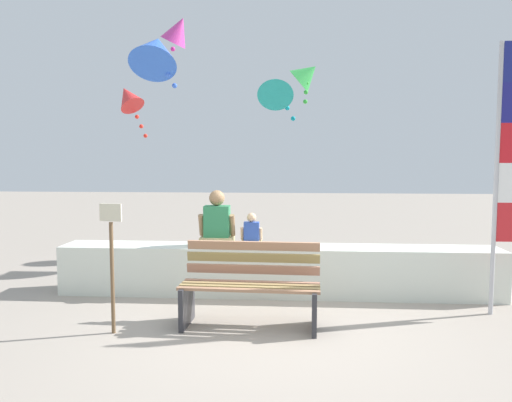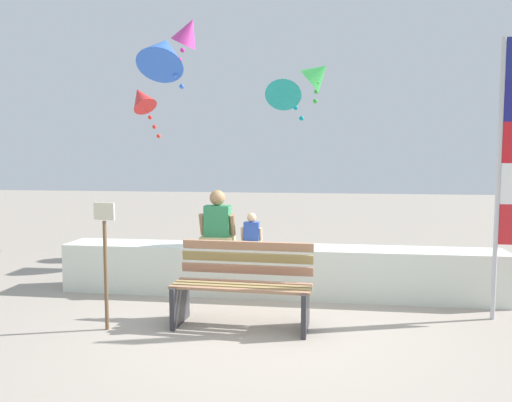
{
  "view_description": "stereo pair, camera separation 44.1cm",
  "coord_description": "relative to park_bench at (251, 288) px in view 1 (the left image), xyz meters",
  "views": [
    {
      "loc": [
        0.17,
        -5.17,
        1.83
      ],
      "look_at": [
        -0.29,
        1.33,
        1.25
      ],
      "focal_mm": 34.89,
      "sensor_mm": 36.0,
      "label": 1
    },
    {
      "loc": [
        0.61,
        -5.13,
        1.83
      ],
      "look_at": [
        -0.29,
        1.33,
        1.25
      ],
      "focal_mm": 34.89,
      "sensor_mm": 36.0,
      "label": 2
    }
  ],
  "objects": [
    {
      "name": "kite_teal",
      "position": [
        0.16,
        3.39,
        2.61
      ],
      "size": [
        0.65,
        0.8,
        0.98
      ],
      "color": "teal"
    },
    {
      "name": "sign_post",
      "position": [
        -1.4,
        -0.35,
        0.39
      ],
      "size": [
        0.24,
        0.06,
        1.35
      ],
      "color": "brown",
      "rests_on": "ground"
    },
    {
      "name": "kite_green",
      "position": [
        0.72,
        4.2,
        2.95
      ],
      "size": [
        0.72,
        0.64,
        0.91
      ],
      "color": "green"
    },
    {
      "name": "ground_plane",
      "position": [
        0.26,
        -0.09,
        -0.41
      ],
      "size": [
        40.0,
        40.0,
        0.0
      ],
      "primitive_type": "plane",
      "color": "gray"
    },
    {
      "name": "person_adult",
      "position": [
        -0.55,
        1.25,
        0.52
      ],
      "size": [
        0.48,
        0.36,
        0.74
      ],
      "color": "tan",
      "rests_on": "seawall_ledge"
    },
    {
      "name": "seawall_ledge",
      "position": [
        0.26,
        1.24,
        -0.09
      ],
      "size": [
        5.78,
        0.59,
        0.65
      ],
      "primitive_type": "cube",
      "color": "silver",
      "rests_on": "ground"
    },
    {
      "name": "park_bench",
      "position": [
        0.0,
        0.0,
        0.0
      ],
      "size": [
        1.52,
        0.67,
        0.88
      ],
      "color": "#9F7254",
      "rests_on": "ground"
    },
    {
      "name": "flag_banner",
      "position": [
        2.89,
        0.57,
        1.41
      ],
      "size": [
        0.4,
        0.05,
        3.11
      ],
      "color": "#B7B7BC",
      "rests_on": "ground"
    },
    {
      "name": "kite_magenta",
      "position": [
        -1.56,
        3.51,
        3.61
      ],
      "size": [
        0.73,
        0.64,
        0.89
      ],
      "color": "#DB3D9E"
    },
    {
      "name": "kite_red",
      "position": [
        -2.67,
        4.12,
        2.54
      ],
      "size": [
        0.79,
        0.75,
        1.08
      ],
      "color": "red"
    },
    {
      "name": "kite_blue",
      "position": [
        -1.72,
        2.61,
        3.08
      ],
      "size": [
        0.76,
        0.96,
        1.04
      ],
      "color": "blue"
    },
    {
      "name": "person_child",
      "position": [
        -0.09,
        1.25,
        0.41
      ],
      "size": [
        0.29,
        0.21,
        0.44
      ],
      "color": "tan",
      "rests_on": "seawall_ledge"
    }
  ]
}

